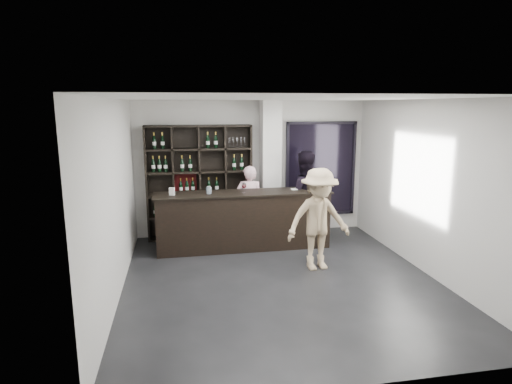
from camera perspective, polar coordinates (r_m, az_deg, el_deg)
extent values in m
cube|color=black|center=(7.12, 3.31, -11.71)|extent=(5.00, 5.50, 0.01)
cube|color=silver|center=(9.13, 1.92, 3.01)|extent=(0.40, 0.40, 2.90)
cube|color=black|center=(9.67, 8.62, 3.06)|extent=(1.60, 0.08, 2.10)
cube|color=black|center=(9.67, 8.62, 3.06)|extent=(1.48, 0.02, 1.98)
cube|color=black|center=(8.45, -1.67, -3.91)|extent=(3.37, 0.63, 1.11)
cube|color=black|center=(8.32, -1.69, -0.14)|extent=(3.45, 0.71, 0.03)
imported|color=beige|center=(8.91, -0.90, -1.51)|extent=(0.63, 0.47, 1.58)
imported|color=black|center=(8.92, 6.32, -0.57)|extent=(0.96, 0.77, 1.89)
imported|color=tan|center=(7.39, 8.33, -3.64)|extent=(1.21, 0.79, 1.77)
cylinder|color=silver|center=(8.20, -6.30, 0.21)|extent=(0.10, 0.10, 0.13)
cube|color=white|center=(8.61, 5.11, 0.39)|extent=(0.12, 0.12, 0.02)
cube|color=white|center=(8.17, -11.15, 0.08)|extent=(0.11, 0.08, 0.15)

